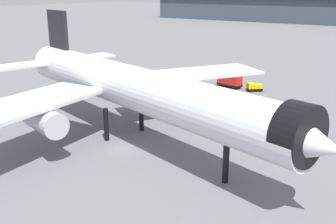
% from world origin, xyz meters
% --- Properties ---
extents(ground, '(900.00, 900.00, 0.00)m').
position_xyz_m(ground, '(0.00, 0.00, 0.00)').
color(ground, slate).
extents(airliner_near_gate, '(61.27, 55.08, 17.60)m').
position_xyz_m(airliner_near_gate, '(-1.26, 3.83, 7.75)').
color(airliner_near_gate, silver).
rests_on(airliner_near_gate, ground).
extents(terminal_building, '(211.42, 43.75, 27.91)m').
position_xyz_m(terminal_building, '(-54.28, 222.87, 8.22)').
color(terminal_building, '#3D4756').
rests_on(terminal_building, ground).
extents(service_truck_front, '(5.75, 3.18, 3.00)m').
position_xyz_m(service_truck_front, '(-5.79, 40.58, 1.59)').
color(service_truck_front, black).
rests_on(service_truck_front, ground).
extents(baggage_tug_wing, '(3.38, 3.43, 1.85)m').
position_xyz_m(baggage_tug_wing, '(0.04, 40.74, 0.97)').
color(baggage_tug_wing, black).
rests_on(baggage_tug_wing, ground).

